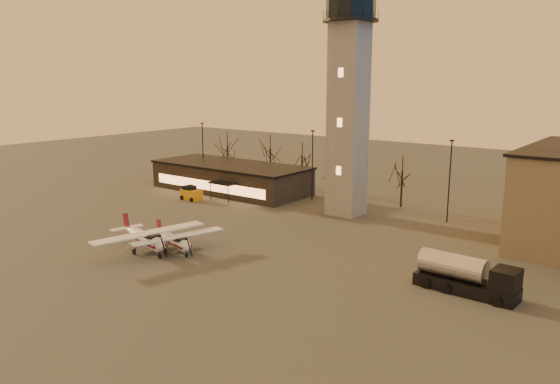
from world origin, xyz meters
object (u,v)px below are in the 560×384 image
(control_tower, at_px, (349,86))
(terminal, at_px, (231,177))
(fuel_truck, at_px, (466,278))
(service_cart, at_px, (191,195))
(cessna_rear, at_px, (148,242))
(cessna_front, at_px, (177,244))

(control_tower, relative_size, terminal, 1.28)
(terminal, bearing_deg, control_tower, -5.15)
(fuel_truck, relative_size, service_cart, 2.52)
(cessna_rear, height_order, service_cart, cessna_rear)
(control_tower, bearing_deg, cessna_rear, -106.24)
(cessna_rear, relative_size, fuel_truck, 1.41)
(terminal, distance_m, cessna_front, 31.14)
(terminal, xyz_separation_m, service_cart, (-0.15, -8.34, -1.38))
(terminal, distance_m, service_cart, 8.45)
(cessna_front, bearing_deg, fuel_truck, 30.50)
(control_tower, relative_size, cessna_rear, 2.73)
(fuel_truck, bearing_deg, cessna_front, -162.08)
(cessna_front, xyz_separation_m, service_cart, (-16.80, 17.94, -0.15))
(terminal, height_order, cessna_front, terminal)
(fuel_truck, bearing_deg, service_cart, 168.98)
(fuel_truck, distance_m, service_cart, 44.88)
(terminal, bearing_deg, fuel_truck, -23.64)
(cessna_front, xyz_separation_m, cessna_rear, (-2.27, -1.82, 0.20))
(control_tower, height_order, cessna_rear, control_tower)
(control_tower, relative_size, fuel_truck, 3.86)
(terminal, relative_size, cessna_rear, 2.13)
(control_tower, distance_m, terminal, 26.24)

